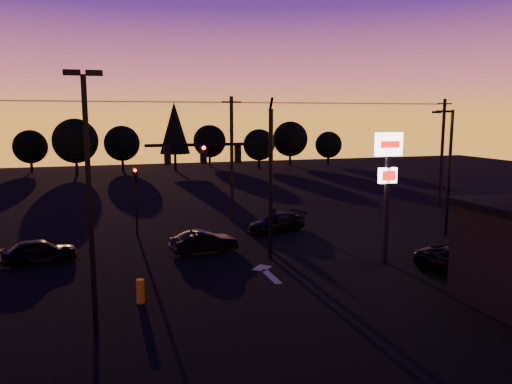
% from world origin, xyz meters
% --- Properties ---
extents(ground, '(120.00, 120.00, 0.00)m').
position_xyz_m(ground, '(0.00, 0.00, 0.00)').
color(ground, black).
rests_on(ground, ground).
extents(lane_arrow, '(1.20, 3.10, 0.01)m').
position_xyz_m(lane_arrow, '(0.50, 1.67, 0.01)').
color(lane_arrow, beige).
rests_on(lane_arrow, ground).
extents(traffic_signal_mast, '(6.79, 0.52, 8.58)m').
position_xyz_m(traffic_signal_mast, '(-0.10, 3.99, 4.94)').
color(traffic_signal_mast, black).
rests_on(traffic_signal_mast, ground).
extents(secondary_signal, '(0.30, 0.31, 4.35)m').
position_xyz_m(secondary_signal, '(-5.00, 11.49, 2.86)').
color(secondary_signal, black).
rests_on(secondary_signal, ground).
extents(parking_lot_light, '(1.25, 0.30, 9.14)m').
position_xyz_m(parking_lot_light, '(-7.50, -3.00, 5.27)').
color(parking_lot_light, black).
rests_on(parking_lot_light, ground).
extents(pylon_sign, '(1.50, 0.28, 6.80)m').
position_xyz_m(pylon_sign, '(7.00, 1.50, 4.91)').
color(pylon_sign, black).
rests_on(pylon_sign, ground).
extents(streetlight, '(1.55, 0.35, 8.00)m').
position_xyz_m(streetlight, '(13.91, 5.50, 4.42)').
color(streetlight, black).
rests_on(streetlight, ground).
extents(utility_pole_1, '(1.40, 0.26, 9.00)m').
position_xyz_m(utility_pole_1, '(2.00, 14.00, 4.59)').
color(utility_pole_1, black).
rests_on(utility_pole_1, ground).
extents(utility_pole_2, '(1.40, 0.26, 9.00)m').
position_xyz_m(utility_pole_2, '(20.00, 14.00, 4.59)').
color(utility_pole_2, black).
rests_on(utility_pole_2, ground).
extents(power_wires, '(36.00, 1.22, 0.07)m').
position_xyz_m(power_wires, '(2.00, 14.00, 8.57)').
color(power_wires, black).
rests_on(power_wires, ground).
extents(bollard, '(0.33, 0.33, 1.00)m').
position_xyz_m(bollard, '(-5.75, -0.58, 0.50)').
color(bollard, orange).
rests_on(bollard, ground).
extents(tree_1, '(4.54, 4.54, 5.71)m').
position_xyz_m(tree_1, '(-16.00, 53.00, 3.43)').
color(tree_1, black).
rests_on(tree_1, ground).
extents(tree_2, '(5.77, 5.78, 7.26)m').
position_xyz_m(tree_2, '(-10.00, 48.00, 4.37)').
color(tree_2, black).
rests_on(tree_2, ground).
extents(tree_3, '(4.95, 4.95, 6.22)m').
position_xyz_m(tree_3, '(-4.00, 52.00, 3.75)').
color(tree_3, black).
rests_on(tree_3, ground).
extents(tree_4, '(4.18, 4.18, 9.50)m').
position_xyz_m(tree_4, '(3.00, 49.00, 5.93)').
color(tree_4, black).
rests_on(tree_4, ground).
extents(tree_5, '(4.95, 4.95, 6.22)m').
position_xyz_m(tree_5, '(9.00, 54.00, 3.75)').
color(tree_5, black).
rests_on(tree_5, ground).
extents(tree_6, '(4.54, 4.54, 5.71)m').
position_xyz_m(tree_6, '(15.00, 48.00, 3.43)').
color(tree_6, black).
rests_on(tree_6, ground).
extents(tree_7, '(5.36, 5.36, 6.74)m').
position_xyz_m(tree_7, '(21.00, 51.00, 4.06)').
color(tree_7, black).
rests_on(tree_7, ground).
extents(tree_8, '(4.12, 4.12, 5.19)m').
position_xyz_m(tree_8, '(27.00, 50.00, 3.12)').
color(tree_8, black).
rests_on(tree_8, ground).
extents(car_left, '(3.95, 2.12, 1.28)m').
position_xyz_m(car_left, '(-10.33, 6.77, 0.64)').
color(car_left, black).
rests_on(car_left, ground).
extents(car_mid, '(3.84, 1.70, 1.23)m').
position_xyz_m(car_mid, '(-1.70, 6.17, 0.61)').
color(car_mid, black).
rests_on(car_mid, ground).
extents(car_right, '(4.53, 3.02, 1.22)m').
position_xyz_m(car_right, '(3.94, 9.78, 0.61)').
color(car_right, black).
rests_on(car_right, ground).
extents(suv_parked, '(3.83, 5.45, 1.38)m').
position_xyz_m(suv_parked, '(9.45, -1.92, 0.69)').
color(suv_parked, black).
rests_on(suv_parked, ground).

